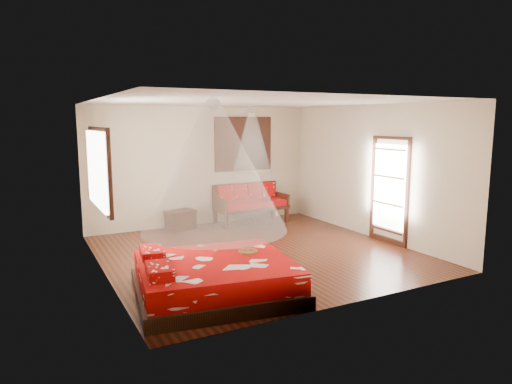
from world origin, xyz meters
The scene contains 10 objects.
room centered at (0.00, 0.00, 1.40)m, with size 5.54×5.54×2.84m.
bed centered at (-1.52, -1.60, 0.25)m, with size 2.47×2.30×0.65m.
daybed centered at (1.06, 2.38, 0.52)m, with size 1.74×0.77×0.94m.
storage_chest centered at (-0.68, 2.45, 0.22)m, with size 0.72×0.59×0.44m.
shutter_panel centered at (1.06, 2.72, 1.90)m, with size 1.52×0.06×1.32m.
window_left centered at (-2.71, 0.20, 1.70)m, with size 0.10×1.74×1.34m.
glazed_door centered at (2.72, -0.60, 1.07)m, with size 0.08×1.02×2.16m.
wine_tray centered at (-0.89, -1.44, 0.56)m, with size 0.30×0.30×0.24m.
mosquito_net_main centered at (-1.50, -1.60, 1.85)m, with size 2.03×2.03×1.80m, color white.
mosquito_net_daybed centered at (1.06, 2.25, 2.00)m, with size 0.93×0.93×1.50m, color white.
Camera 1 is at (-3.87, -7.39, 2.47)m, focal length 32.00 mm.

